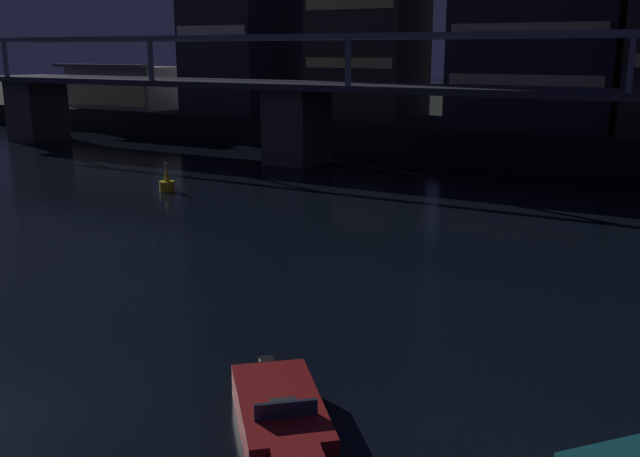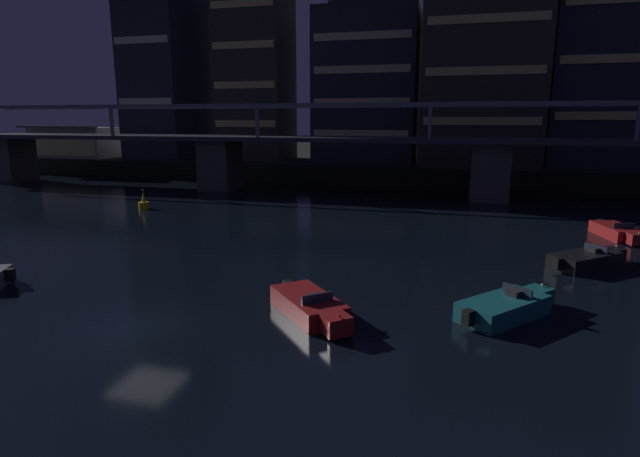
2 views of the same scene
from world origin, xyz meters
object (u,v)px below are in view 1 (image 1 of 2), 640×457
at_px(river_bridge, 487,114).
at_px(channel_buoy, 167,183).
at_px(speedboat_near_center, 282,419).
at_px(tower_central, 542,3).
at_px(waterfront_pavilion, 125,87).

height_order(river_bridge, channel_buoy, river_bridge).
xyz_separation_m(speedboat_near_center, channel_buoy, (-21.39, 20.30, 0.06)).
bearing_deg(tower_central, channel_buoy, -117.84).
xyz_separation_m(tower_central, waterfront_pavilion, (-43.24, -2.95, -7.50)).
bearing_deg(speedboat_near_center, river_bridge, 100.00).
relative_size(tower_central, speedboat_near_center, 4.38).
bearing_deg(tower_central, waterfront_pavilion, -176.09).
xyz_separation_m(waterfront_pavilion, speedboat_near_center, (49.67, -45.68, -4.02)).
relative_size(tower_central, channel_buoy, 11.24).
height_order(river_bridge, tower_central, tower_central).
height_order(tower_central, waterfront_pavilion, tower_central).
distance_m(waterfront_pavilion, channel_buoy, 38.20).
distance_m(waterfront_pavilion, speedboat_near_center, 67.60).
distance_m(river_bridge, channel_buoy, 20.83).
distance_m(river_bridge, waterfront_pavilion, 45.31).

